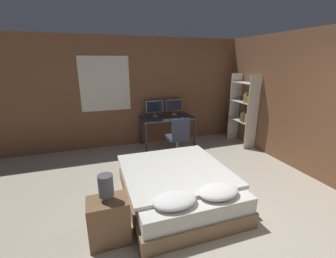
{
  "coord_description": "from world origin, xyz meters",
  "views": [
    {
      "loc": [
        -1.76,
        -1.76,
        2.13
      ],
      "look_at": [
        -0.31,
        2.52,
        0.75
      ],
      "focal_mm": 24.0,
      "sensor_mm": 36.0,
      "label": 1
    }
  ],
  "objects": [
    {
      "name": "ground_plane",
      "position": [
        0.0,
        0.0,
        0.0
      ],
      "size": [
        20.0,
        20.0,
        0.0
      ],
      "primitive_type": "plane",
      "color": "#B2A893"
    },
    {
      "name": "wall_back",
      "position": [
        -0.02,
        3.91,
        1.35
      ],
      "size": [
        12.0,
        0.08,
        2.7
      ],
      "color": "brown",
      "rests_on": "ground_plane"
    },
    {
      "name": "wall_side_right",
      "position": [
        2.09,
        1.5,
        1.35
      ],
      "size": [
        0.06,
        12.0,
        2.7
      ],
      "color": "brown",
      "rests_on": "ground_plane"
    },
    {
      "name": "bed",
      "position": [
        -0.63,
        1.13,
        0.25
      ],
      "size": [
        1.6,
        1.91,
        0.57
      ],
      "color": "#846647",
      "rests_on": "ground_plane"
    },
    {
      "name": "nightstand",
      "position": [
        -1.71,
        0.61,
        0.28
      ],
      "size": [
        0.48,
        0.35,
        0.57
      ],
      "color": "brown",
      "rests_on": "ground_plane"
    },
    {
      "name": "bedside_lamp",
      "position": [
        -1.71,
        0.61,
        0.76
      ],
      "size": [
        0.17,
        0.17,
        0.32
      ],
      "color": "gray",
      "rests_on": "nightstand"
    },
    {
      "name": "desk",
      "position": [
        0.01,
        3.5,
        0.65
      ],
      "size": [
        1.37,
        0.69,
        0.74
      ],
      "color": "#38383D",
      "rests_on": "ground_plane"
    },
    {
      "name": "monitor_left",
      "position": [
        -0.26,
        3.74,
        0.98
      ],
      "size": [
        0.46,
        0.16,
        0.41
      ],
      "color": "#B7B7BC",
      "rests_on": "desk"
    },
    {
      "name": "monitor_right",
      "position": [
        0.27,
        3.74,
        0.98
      ],
      "size": [
        0.46,
        0.16,
        0.41
      ],
      "color": "#B7B7BC",
      "rests_on": "desk"
    },
    {
      "name": "keyboard",
      "position": [
        0.01,
        3.26,
        0.75
      ],
      "size": [
        0.41,
        0.13,
        0.02
      ],
      "color": "#B7B7BC",
      "rests_on": "desk"
    },
    {
      "name": "computer_mouse",
      "position": [
        0.3,
        3.26,
        0.76
      ],
      "size": [
        0.07,
        0.05,
        0.04
      ],
      "color": "#B7B7BC",
      "rests_on": "desk"
    },
    {
      "name": "office_chair",
      "position": [
        -0.0,
        2.72,
        0.38
      ],
      "size": [
        0.52,
        0.52,
        0.93
      ],
      "color": "black",
      "rests_on": "ground_plane"
    },
    {
      "name": "bookshelf",
      "position": [
        1.88,
        2.9,
        0.98
      ],
      "size": [
        0.32,
        0.76,
        1.82
      ],
      "color": "beige",
      "rests_on": "ground_plane"
    }
  ]
}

